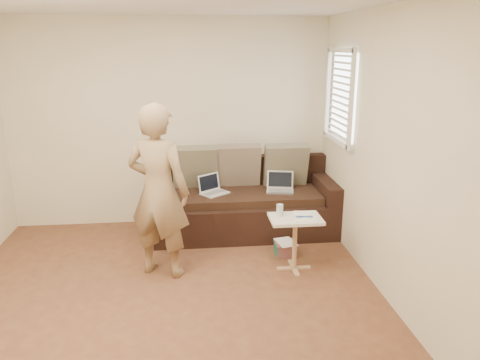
# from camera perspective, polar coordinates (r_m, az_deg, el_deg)

# --- Properties ---
(floor) EXTENTS (4.50, 4.50, 0.00)m
(floor) POSITION_cam_1_polar(r_m,az_deg,el_deg) (4.26, -8.98, -15.82)
(floor) COLOR brown
(floor) RESTS_ON ground
(wall_back) EXTENTS (4.00, 0.00, 4.00)m
(wall_back) POSITION_cam_1_polar(r_m,az_deg,el_deg) (5.94, -8.66, 6.86)
(wall_back) COLOR beige
(wall_back) RESTS_ON ground
(wall_front) EXTENTS (4.00, 0.00, 4.00)m
(wall_front) POSITION_cam_1_polar(r_m,az_deg,el_deg) (1.68, -14.26, -18.68)
(wall_front) COLOR beige
(wall_front) RESTS_ON ground
(wall_right) EXTENTS (0.00, 4.50, 4.50)m
(wall_right) POSITION_cam_1_polar(r_m,az_deg,el_deg) (4.13, 19.06, 2.06)
(wall_right) COLOR beige
(wall_right) RESTS_ON ground
(window_blinds) EXTENTS (0.12, 0.88, 1.08)m
(window_blinds) POSITION_cam_1_polar(r_m,az_deg,el_deg) (5.42, 12.25, 10.06)
(window_blinds) COLOR white
(window_blinds) RESTS_ON wall_right
(sofa) EXTENTS (2.20, 0.95, 0.85)m
(sofa) POSITION_cam_1_polar(r_m,az_deg,el_deg) (5.73, 0.58, -2.34)
(sofa) COLOR black
(sofa) RESTS_ON ground
(pillow_left) EXTENTS (0.55, 0.29, 0.57)m
(pillow_left) POSITION_cam_1_polar(r_m,az_deg,el_deg) (5.80, -5.57, 1.57)
(pillow_left) COLOR #625948
(pillow_left) RESTS_ON sofa
(pillow_mid) EXTENTS (0.55, 0.27, 0.57)m
(pillow_mid) POSITION_cam_1_polar(r_m,az_deg,el_deg) (5.85, -0.19, 1.80)
(pillow_mid) COLOR brown
(pillow_mid) RESTS_ON sofa
(pillow_right) EXTENTS (0.55, 0.28, 0.57)m
(pillow_right) POSITION_cam_1_polar(r_m,az_deg,el_deg) (5.90, 5.66, 1.84)
(pillow_right) COLOR #625948
(pillow_right) RESTS_ON sofa
(laptop_silver) EXTENTS (0.37, 0.30, 0.22)m
(laptop_silver) POSITION_cam_1_polar(r_m,az_deg,el_deg) (5.71, 4.96, -1.46)
(laptop_silver) COLOR #B7BABC
(laptop_silver) RESTS_ON sofa
(laptop_white) EXTENTS (0.39, 0.37, 0.23)m
(laptop_white) POSITION_cam_1_polar(r_m,az_deg,el_deg) (5.62, -3.11, -1.71)
(laptop_white) COLOR white
(laptop_white) RESTS_ON sofa
(person) EXTENTS (0.76, 0.65, 1.75)m
(person) POSITION_cam_1_polar(r_m,az_deg,el_deg) (4.60, -9.99, -1.38)
(person) COLOR olive
(person) RESTS_ON ground
(side_table) EXTENTS (0.52, 0.37, 0.58)m
(side_table) POSITION_cam_1_polar(r_m,az_deg,el_deg) (4.84, 6.75, -7.78)
(side_table) COLOR silver
(side_table) RESTS_ON ground
(drinking_glass) EXTENTS (0.07, 0.07, 0.12)m
(drinking_glass) POSITION_cam_1_polar(r_m,az_deg,el_deg) (4.74, 4.92, -3.71)
(drinking_glass) COLOR silver
(drinking_glass) RESTS_ON side_table
(scissors) EXTENTS (0.18, 0.10, 0.02)m
(scissors) POSITION_cam_1_polar(r_m,az_deg,el_deg) (4.74, 7.91, -4.50)
(scissors) COLOR silver
(scissors) RESTS_ON side_table
(paper_on_table) EXTENTS (0.25, 0.33, 0.00)m
(paper_on_table) POSITION_cam_1_polar(r_m,az_deg,el_deg) (4.77, 8.01, -4.42)
(paper_on_table) COLOR white
(paper_on_table) RESTS_ON side_table
(striped_box) EXTENTS (0.24, 0.24, 0.15)m
(striped_box) POSITION_cam_1_polar(r_m,az_deg,el_deg) (5.24, 5.64, -8.36)
(striped_box) COLOR red
(striped_box) RESTS_ON ground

